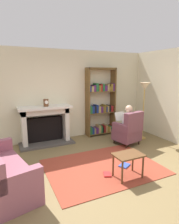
# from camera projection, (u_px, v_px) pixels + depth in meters

# --- Properties ---
(ground) EXTENTS (14.00, 14.00, 0.00)m
(ground) POSITION_uv_depth(u_px,v_px,m) (110.00, 173.00, 3.87)
(ground) COLOR olive
(back_wall) EXTENTS (5.60, 0.10, 2.70)m
(back_wall) POSITION_uv_depth(u_px,v_px,m) (68.00, 95.00, 5.86)
(back_wall) COLOR beige
(back_wall) RESTS_ON ground
(side_wall_right) EXTENTS (0.10, 5.20, 2.70)m
(side_wall_right) POSITION_uv_depth(u_px,v_px,m) (164.00, 95.00, 5.81)
(side_wall_right) COLOR beige
(side_wall_right) RESTS_ON ground
(area_rug) EXTENTS (2.40, 1.80, 0.01)m
(area_rug) POSITION_uv_depth(u_px,v_px,m) (103.00, 167.00, 4.13)
(area_rug) COLOR #933927
(area_rug) RESTS_ON ground
(fireplace) EXTENTS (1.51, 0.64, 1.10)m
(fireplace) POSITION_uv_depth(u_px,v_px,m) (45.00, 124.00, 5.46)
(fireplace) COLOR #4C4742
(fireplace) RESTS_ON ground
(mantel_clock) EXTENTS (0.14, 0.14, 0.20)m
(mantel_clock) POSITION_uv_depth(u_px,v_px,m) (46.00, 103.00, 5.26)
(mantel_clock) COLOR brown
(mantel_clock) RESTS_ON fireplace
(bookshelf) EXTENTS (0.98, 0.32, 2.18)m
(bookshelf) POSITION_uv_depth(u_px,v_px,m) (100.00, 104.00, 6.16)
(bookshelf) COLOR brown
(bookshelf) RESTS_ON ground
(armchair_reading) EXTENTS (0.76, 0.74, 0.97)m
(armchair_reading) POSITION_uv_depth(u_px,v_px,m) (129.00, 130.00, 5.36)
(armchair_reading) COLOR #331E14
(armchair_reading) RESTS_ON ground
(seated_reader) EXTENTS (0.43, 0.58, 1.14)m
(seated_reader) POSITION_uv_depth(u_px,v_px,m) (126.00, 123.00, 5.41)
(seated_reader) COLOR silver
(seated_reader) RESTS_ON ground
(sofa_floral) EXTENTS (1.08, 1.82, 0.85)m
(sofa_floral) POSITION_uv_depth(u_px,v_px,m) (1.00, 172.00, 3.29)
(sofa_floral) COLOR #925363
(sofa_floral) RESTS_ON ground
(side_table) EXTENTS (0.56, 0.39, 0.49)m
(side_table) POSITION_uv_depth(u_px,v_px,m) (128.00, 158.00, 3.64)
(side_table) COLOR brown
(side_table) RESTS_ON ground
(scattered_books) EXTENTS (0.79, 0.42, 0.03)m
(scattered_books) POSITION_uv_depth(u_px,v_px,m) (118.00, 169.00, 4.01)
(scattered_books) COLOR #334CA5
(scattered_books) RESTS_ON area_rug
(floor_lamp) EXTENTS (0.32, 0.32, 1.74)m
(floor_lamp) POSITION_uv_depth(u_px,v_px,m) (144.00, 91.00, 5.67)
(floor_lamp) COLOR #B7933F
(floor_lamp) RESTS_ON ground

